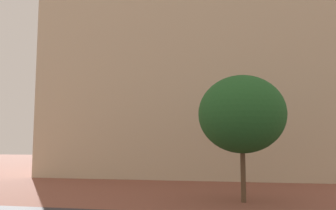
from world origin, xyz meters
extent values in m
cube|color=beige|center=(-1.79, 32.36, 8.29)|extent=(23.85, 14.26, 16.57)
cube|color=beige|center=(1.76, 32.36, 15.66)|extent=(5.21, 5.21, 31.32)
cylinder|color=beige|center=(-12.21, 26.73, 9.85)|extent=(2.80, 2.80, 19.69)
cylinder|color=beige|center=(8.64, 26.73, 9.75)|extent=(2.80, 2.80, 19.49)
cylinder|color=brown|center=(2.95, 16.66, 1.28)|extent=(0.24, 0.24, 2.56)
ellipsoid|color=#235B28|center=(2.95, 16.66, 4.29)|extent=(4.31, 4.31, 3.88)
camera|label=1|loc=(2.45, -0.76, 2.93)|focal=36.77mm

